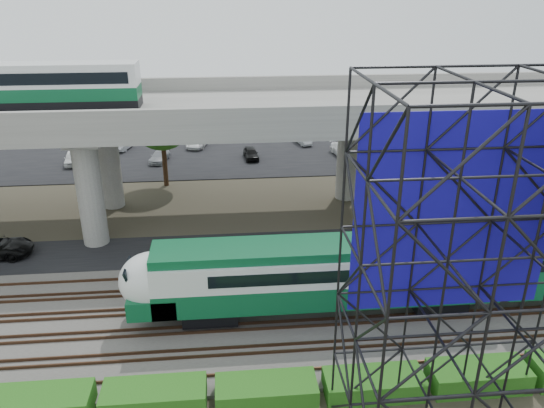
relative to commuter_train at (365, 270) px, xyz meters
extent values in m
plane|color=#474233|center=(-7.03, -2.00, -2.88)|extent=(140.00, 140.00, 0.00)
cube|color=slate|center=(-7.03, 0.00, -2.78)|extent=(90.00, 12.00, 0.20)
cube|color=black|center=(-7.03, 8.50, -2.84)|extent=(90.00, 5.00, 0.08)
cube|color=black|center=(-7.03, 32.00, -2.84)|extent=(90.00, 18.00, 0.08)
cube|color=#415B6B|center=(-7.03, 54.00, -2.87)|extent=(140.00, 40.00, 0.03)
cube|color=#472D1E|center=(-7.03, -4.72, -2.60)|extent=(90.00, 0.08, 0.16)
cube|color=#472D1E|center=(-7.03, -3.28, -2.60)|extent=(90.00, 0.08, 0.16)
cube|color=#472D1E|center=(-7.03, -2.72, -2.60)|extent=(90.00, 0.08, 0.16)
cube|color=#472D1E|center=(-7.03, -1.28, -2.60)|extent=(90.00, 0.08, 0.16)
cube|color=#472D1E|center=(-7.03, -0.72, -2.60)|extent=(90.00, 0.08, 0.16)
cube|color=#472D1E|center=(-7.03, 0.72, -2.60)|extent=(90.00, 0.08, 0.16)
cube|color=#472D1E|center=(-7.03, 1.28, -2.60)|extent=(90.00, 0.08, 0.16)
cube|color=#472D1E|center=(-7.03, 2.72, -2.60)|extent=(90.00, 0.08, 0.16)
cube|color=#472D1E|center=(-7.03, 3.28, -2.60)|extent=(90.00, 0.08, 0.16)
cube|color=#472D1E|center=(-7.03, 4.72, -2.60)|extent=(90.00, 0.08, 0.16)
cube|color=black|center=(-8.62, 0.00, -2.07)|extent=(3.00, 2.20, 0.90)
cube|color=black|center=(4.38, 0.00, -2.07)|extent=(3.00, 2.20, 0.90)
cube|color=#0B4F2B|center=(-2.12, 0.00, -0.92)|extent=(19.00, 3.00, 1.40)
cube|color=silver|center=(-2.12, 0.00, 0.53)|extent=(19.00, 3.00, 1.50)
cube|color=#0B4F2B|center=(-2.12, 0.00, 1.53)|extent=(19.00, 2.60, 0.50)
cube|color=black|center=(-1.12, 0.00, 0.58)|extent=(15.00, 3.06, 0.70)
ellipsoid|color=silver|center=(-11.62, 0.00, -0.02)|extent=(3.60, 3.00, 3.20)
cube|color=#0B4F2B|center=(-11.62, 0.00, -1.07)|extent=(2.60, 3.00, 1.10)
cube|color=black|center=(-12.72, 0.00, 0.48)|extent=(0.48, 2.00, 1.09)
cube|color=#9E9B93|center=(-7.03, 14.00, 5.72)|extent=(80.00, 12.00, 1.20)
cube|color=#9E9B93|center=(-7.03, 8.25, 6.87)|extent=(80.00, 0.50, 1.10)
cube|color=#9E9B93|center=(-7.03, 19.75, 6.87)|extent=(80.00, 0.50, 1.10)
cylinder|color=#9E9B93|center=(-17.03, 10.50, 1.12)|extent=(1.80, 1.80, 8.00)
cylinder|color=#9E9B93|center=(-17.03, 17.50, 1.12)|extent=(1.80, 1.80, 8.00)
cube|color=#9E9B93|center=(-17.03, 14.00, 4.82)|extent=(2.40, 9.00, 0.60)
cylinder|color=#9E9B93|center=(2.97, 10.50, 1.12)|extent=(1.80, 1.80, 8.00)
cylinder|color=#9E9B93|center=(2.97, 17.50, 1.12)|extent=(1.80, 1.80, 8.00)
cube|color=#9E9B93|center=(2.97, 14.00, 4.82)|extent=(2.40, 9.00, 0.60)
cube|color=black|center=(-19.46, 14.00, 6.67)|extent=(12.00, 2.50, 0.70)
cube|color=#0B4F2B|center=(-19.46, 14.00, 7.47)|extent=(12.00, 2.50, 0.90)
cube|color=silver|center=(-19.46, 14.00, 8.57)|extent=(12.00, 2.50, 1.30)
cube|color=black|center=(-19.46, 14.00, 8.62)|extent=(11.00, 2.56, 0.80)
cube|color=silver|center=(-19.46, 14.00, 9.37)|extent=(12.00, 2.40, 0.30)
cube|color=#150E9B|center=(1.36, -6.95, 6.42)|extent=(8.10, 0.08, 8.25)
cube|color=#1C5814|center=(-16.03, -6.30, -2.28)|extent=(4.60, 1.80, 1.20)
cube|color=#1C5814|center=(-11.03, -6.30, -2.31)|extent=(4.60, 1.80, 1.15)
cube|color=#1C5814|center=(-6.03, -6.30, -2.37)|extent=(4.60, 1.80, 1.03)
cube|color=#1C5814|center=(-1.03, -6.30, -2.38)|extent=(4.60, 1.80, 1.01)
cube|color=#1C5814|center=(3.97, -6.30, -2.32)|extent=(4.60, 1.80, 1.12)
cylinder|color=#382314|center=(6.97, 10.50, -0.48)|extent=(0.44, 0.44, 4.80)
ellipsoid|color=#1C5814|center=(6.97, 10.50, 2.72)|extent=(4.94, 4.94, 4.18)
cylinder|color=#382314|center=(-13.03, 22.00, -0.48)|extent=(0.44, 0.44, 4.80)
ellipsoid|color=#1C5814|center=(-13.03, 22.00, 2.72)|extent=(4.94, 4.94, 4.18)
imported|color=white|center=(-23.23, 29.00, -2.16)|extent=(2.07, 3.95, 1.28)
imported|color=#A7A9AE|center=(-18.78, 34.00, -2.15)|extent=(2.34, 4.20, 1.31)
imported|color=#94969B|center=(-14.33, 29.00, -2.25)|extent=(2.22, 4.03, 1.11)
imported|color=white|center=(-10.51, 34.00, -2.23)|extent=(2.84, 4.48, 1.15)
imported|color=black|center=(-4.69, 29.00, -2.21)|extent=(1.69, 3.59, 1.19)
imported|color=#96999D|center=(1.62, 34.00, -2.24)|extent=(1.96, 3.56, 1.11)
imported|color=white|center=(5.30, 29.00, -2.17)|extent=(2.52, 4.62, 1.27)
imported|color=#9FA1A6|center=(11.87, 34.00, -2.17)|extent=(2.13, 4.58, 1.27)
camera|label=1|loc=(-7.53, -25.05, 14.89)|focal=35.00mm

